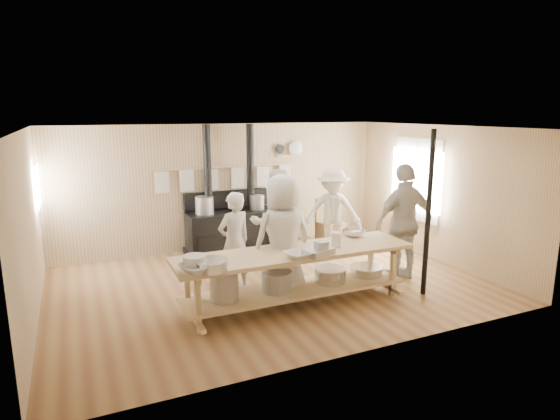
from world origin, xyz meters
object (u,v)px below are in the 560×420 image
Objects in this scene: prep_table at (295,272)px; roasting_pan at (318,252)px; cook_left at (276,223)px; cook_center at (283,238)px; cook_far_left at (234,242)px; stove at (231,227)px; chair at (330,231)px; cook_right at (404,222)px; cook_by_window at (333,212)px.

roasting_pan is (0.21, -0.33, 0.38)m from prep_table.
cook_left is 1.11m from cook_center.
stove is at bearing -123.14° from cook_far_left.
stove is 3.02m from prep_table.
cook_left is 2.30m from chair.
cook_right is (2.20, -2.74, 0.48)m from stove.
cook_center is 2.54m from cook_by_window.
stove is 1.48× the size of cook_by_window.
cook_center reaches higher than prep_table.
cook_far_left is at bearing -106.68° from stove.
cook_by_window is at bearing -129.81° from chair.
cook_center is at bearing 113.87° from roasting_pan.
stove is 1.33× the size of cook_center.
prep_table is (-0.00, -3.02, -0.00)m from stove.
cook_right reaches higher than cook_by_window.
prep_table is 2.05× the size of cook_by_window.
cook_left is at bearing -171.92° from cook_far_left.
cook_center is 3.23m from chair.
cook_center is 0.68m from roasting_pan.
chair is (2.10, -0.43, -0.22)m from stove.
cook_right is at bearing 17.04° from roasting_pan.
roasting_pan is at bearing 15.22° from cook_right.
cook_left is (0.28, 1.34, 0.42)m from prep_table.
stove is 3.38m from roasting_pan.
cook_center reaches higher than cook_by_window.
roasting_pan is at bearing -99.88° from cook_by_window.
cook_far_left is 2.91m from cook_right.
cook_center reaches higher than cook_far_left.
stove is 6.12× the size of roasting_pan.
cook_left reaches higher than cook_far_left.
cook_center is at bearing -147.04° from chair.
cook_left is at bearing 87.50° from roasting_pan.
prep_table is 1.43m from cook_left.
roasting_pan is at bearing 111.35° from cook_center.
cook_left is at bearing -159.26° from chair.
prep_table is at bearing 122.42° from roasting_pan.
prep_table is at bearing -107.55° from cook_by_window.
stove is 3.55m from cook_right.
cook_center is (0.56, -0.64, 0.16)m from cook_far_left.
cook_center is at bearing -91.37° from stove.
stove reaches higher than cook_center.
cook_far_left is at bearing -131.53° from cook_by_window.
cook_far_left is at bearing 124.19° from prep_table.
chair is at bearing -135.75° from cook_center.
roasting_pan is (0.27, -0.62, -0.08)m from cook_center.
chair is (0.29, 0.59, -0.58)m from cook_by_window.
cook_center is at bearing -112.95° from cook_by_window.
cook_right is at bearing 177.36° from cook_center.
cook_right reaches higher than cook_left.
cook_far_left is at bearing -162.38° from chair.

